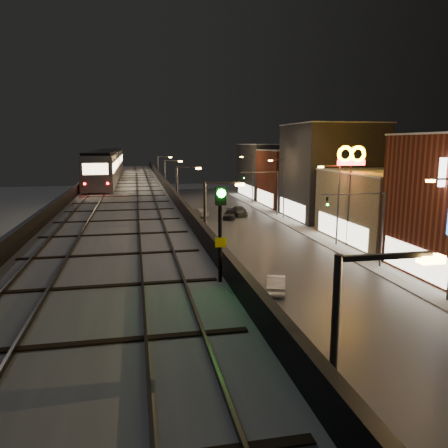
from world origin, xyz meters
TOP-DOWN VIEW (x-y plane):
  - road_surface at (7.50, 35.00)m, footprint 17.00×120.00m
  - sidewalk_right at (17.50, 35.00)m, footprint 4.00×120.00m
  - under_viaduct_pavement at (-6.00, 35.00)m, footprint 11.00×120.00m
  - elevated_viaduct at (-6.00, 31.84)m, footprint 9.00×100.00m
  - viaduct_trackbed at (-6.01, 31.97)m, footprint 8.40×100.00m
  - viaduct_parapet_streetside at (-1.65, 32.00)m, footprint 0.30×100.00m
  - viaduct_parapet_far at (-10.35, 32.00)m, footprint 0.30×100.00m
  - building_c at (23.99, 32.00)m, footprint 12.20×15.20m
  - building_d at (23.99, 48.00)m, footprint 12.20×13.20m
  - building_e at (23.99, 62.00)m, footprint 12.20×12.20m
  - building_f at (23.99, 76.00)m, footprint 12.20×16.20m
  - streetlight_left_0 at (-0.43, -5.00)m, footprint 2.57×0.28m
  - streetlight_left_1 at (-0.43, 13.00)m, footprint 2.57×0.28m
  - streetlight_left_2 at (-0.43, 31.00)m, footprint 2.57×0.28m
  - streetlight_right_2 at (16.73, 31.00)m, footprint 2.56×0.28m
  - streetlight_left_3 at (-0.43, 49.00)m, footprint 2.57×0.28m
  - streetlight_right_3 at (16.73, 49.00)m, footprint 2.56×0.28m
  - streetlight_left_4 at (-0.43, 67.00)m, footprint 2.57×0.28m
  - streetlight_right_4 at (16.73, 67.00)m, footprint 2.56×0.28m
  - traffic_light_rig_a at (15.84, 22.00)m, footprint 6.10×0.34m
  - traffic_light_rig_b at (15.84, 52.00)m, footprint 6.10×0.34m
  - subway_train at (-8.50, 49.17)m, footprint 3.16×38.84m
  - rail_signal at (-2.10, 0.80)m, footprint 0.38×0.45m
  - car_taxi at (2.82, -0.31)m, footprint 2.40×4.27m
  - car_near_white at (5.45, 17.38)m, footprint 2.56×4.17m
  - car_mid_silver at (2.16, 24.18)m, footprint 3.51×5.38m
  - car_mid_dark at (4.80, 53.57)m, footprint 2.93×4.57m
  - car_onc_white at (9.01, 50.48)m, footprint 3.06×4.79m
  - car_onc_red at (11.11, 52.86)m, footprint 1.92×4.54m
  - sign_mcdonalds at (18.00, 30.41)m, footprint 3.26×0.38m
  - sign_citgo at (18.50, 15.89)m, footprint 2.16×0.39m

SIDE VIEW (x-z plane):
  - road_surface at x=7.50m, z-range 0.00..0.06m
  - under_viaduct_pavement at x=-6.00m, z-range 0.00..0.06m
  - sidewalk_right at x=17.50m, z-range 0.00..0.14m
  - car_mid_dark at x=4.80m, z-range 0.00..1.23m
  - car_onc_white at x=9.01m, z-range 0.00..1.29m
  - car_near_white at x=5.45m, z-range 0.00..1.30m
  - car_taxi at x=2.82m, z-range 0.00..1.37m
  - car_mid_silver at x=2.16m, z-range 0.00..1.38m
  - car_onc_red at x=11.11m, z-range 0.00..1.53m
  - building_c at x=23.99m, z-range 0.00..8.16m
  - traffic_light_rig_a at x=15.84m, z-range 1.00..8.00m
  - traffic_light_rig_b at x=15.84m, z-range 1.00..8.00m
  - building_e at x=23.99m, z-range 0.00..10.16m
  - streetlight_left_0 at x=-0.43m, z-range 0.74..9.74m
  - streetlight_left_1 at x=-0.43m, z-range 0.74..9.74m
  - streetlight_left_2 at x=-0.43m, z-range 0.74..9.74m
  - streetlight_right_2 at x=16.73m, z-range 0.74..9.74m
  - streetlight_left_3 at x=-0.43m, z-range 0.74..9.74m
  - streetlight_right_3 at x=16.73m, z-range 0.74..9.74m
  - streetlight_left_4 at x=-0.43m, z-range 0.74..9.74m
  - streetlight_right_4 at x=16.73m, z-range 0.74..9.74m
  - building_f at x=23.99m, z-range 0.00..11.16m
  - elevated_viaduct at x=-6.00m, z-range 2.47..8.77m
  - viaduct_trackbed at x=-6.01m, z-range 6.23..6.55m
  - viaduct_parapet_streetside at x=-1.65m, z-range 6.30..7.40m
  - viaduct_parapet_far at x=-10.35m, z-range 6.30..7.40m
  - building_d at x=23.99m, z-range 0.00..14.16m
  - sign_citgo at x=18.50m, z-range 2.66..12.90m
  - subway_train at x=-8.50m, z-range 6.61..10.38m
  - rail_signal at x=-2.10m, z-range 7.31..10.57m
  - sign_mcdonalds at x=18.00m, z-range 3.61..14.66m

